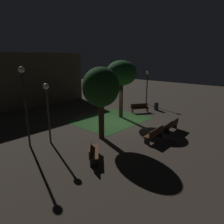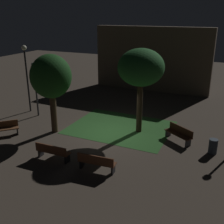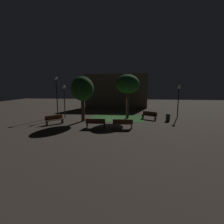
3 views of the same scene
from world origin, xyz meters
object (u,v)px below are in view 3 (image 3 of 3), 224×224
object	(u,v)px
tree_lawn_side	(82,89)
tree_left_canopy	(128,84)
bench_front_left	(96,123)
lamp_post_path_center	(57,90)
lamp_post_plaza_west	(178,96)
bench_near_trees	(123,123)
bench_corner	(149,115)
lamp_post_plaza_east	(64,95)
bench_by_lamp	(54,119)
trash_bin	(168,117)

from	to	relation	value
tree_lawn_side	tree_left_canopy	bearing A→B (deg)	25.11
bench_front_left	lamp_post_path_center	xyz separation A→B (m)	(-5.98, 5.35, 2.81)
bench_front_left	tree_left_canopy	size ratio (longest dim) A/B	0.35
lamp_post_path_center	lamp_post_plaza_west	bearing A→B (deg)	3.84
bench_near_trees	bench_corner	bearing A→B (deg)	59.93
lamp_post_plaza_east	bench_front_left	bearing A→B (deg)	-45.09
lamp_post_path_center	tree_lawn_side	bearing A→B (deg)	-31.11
bench_by_lamp	tree_left_canopy	bearing A→B (deg)	29.13
bench_front_left	lamp_post_plaza_east	world-z (taller)	lamp_post_plaza_east
bench_front_left	lamp_post_path_center	distance (m)	8.50
bench_corner	lamp_post_path_center	world-z (taller)	lamp_post_path_center
bench_front_left	trash_bin	size ratio (longest dim) A/B	2.22
bench_front_left	bench_by_lamp	distance (m)	4.64
tree_left_canopy	lamp_post_plaza_east	world-z (taller)	tree_left_canopy
lamp_post_path_center	trash_bin	size ratio (longest dim) A/B	5.99
bench_front_left	lamp_post_path_center	world-z (taller)	lamp_post_path_center
bench_corner	tree_left_canopy	bearing A→B (deg)	172.76
lamp_post_path_center	lamp_post_plaza_east	bearing A→B (deg)	-23.72
lamp_post_plaza_west	trash_bin	bearing A→B (deg)	-124.95
bench_corner	trash_bin	world-z (taller)	bench_corner
bench_by_lamp	trash_bin	bearing A→B (deg)	14.06
tree_left_canopy	bench_corner	bearing A→B (deg)	-7.24
bench_front_left	bench_corner	xyz separation A→B (m)	(5.31, 4.86, 0.00)
bench_front_left	tree_lawn_side	bearing A→B (deg)	124.30
tree_left_canopy	lamp_post_plaza_west	xyz separation A→B (m)	(6.08, 1.15, -1.31)
bench_corner	lamp_post_plaza_west	bearing A→B (deg)	22.81
tree_lawn_side	lamp_post_plaza_east	xyz separation A→B (m)	(-2.81, 1.88, -0.78)
bench_near_trees	lamp_post_plaza_east	bearing A→B (deg)	146.50
bench_front_left	bench_near_trees	xyz separation A→B (m)	(2.49, 0.00, 0.00)
trash_bin	tree_left_canopy	bearing A→B (deg)	166.39
bench_corner	lamp_post_plaza_west	distance (m)	4.40
lamp_post_path_center	bench_near_trees	bearing A→B (deg)	-32.27
bench_by_lamp	lamp_post_plaza_east	size ratio (longest dim) A/B	0.42
tree_lawn_side	lamp_post_path_center	xyz separation A→B (m)	(-3.96, 2.39, -0.18)
bench_corner	lamp_post_path_center	bearing A→B (deg)	177.54
bench_by_lamp	lamp_post_path_center	xyz separation A→B (m)	(-1.49, 4.19, 2.81)
bench_corner	tree_left_canopy	world-z (taller)	tree_left_canopy
bench_near_trees	bench_corner	size ratio (longest dim) A/B	1.04
bench_near_trees	lamp_post_path_center	world-z (taller)	lamp_post_path_center
bench_near_trees	tree_lawn_side	world-z (taller)	tree_lawn_side
bench_corner	lamp_post_path_center	distance (m)	11.64
bench_near_trees	trash_bin	distance (m)	6.28
bench_corner	lamp_post_plaza_west	size ratio (longest dim) A/B	0.46
lamp_post_path_center	lamp_post_plaza_east	world-z (taller)	lamp_post_path_center
bench_by_lamp	lamp_post_plaza_west	world-z (taller)	lamp_post_plaza_west
bench_front_left	bench_corner	size ratio (longest dim) A/B	1.02
bench_corner	trash_bin	bearing A→B (deg)	-21.47
tree_left_canopy	lamp_post_plaza_west	bearing A→B (deg)	10.74
bench_near_trees	tree_left_canopy	bearing A→B (deg)	87.18
tree_left_canopy	bench_front_left	bearing A→B (deg)	-117.88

